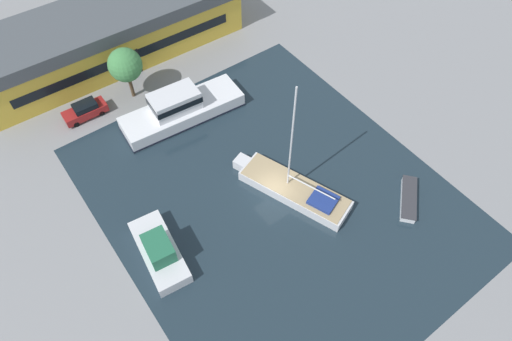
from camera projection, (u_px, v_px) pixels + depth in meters
name	position (u px, v px, depth m)	size (l,w,h in m)	color
ground_plane	(273.00, 195.00, 40.85)	(440.00, 440.00, 0.00)	gray
water_canal	(273.00, 195.00, 40.85)	(27.73, 33.35, 0.01)	#1E2D38
warehouse_building	(110.00, 33.00, 50.38)	(30.30, 9.59, 5.81)	gold
quay_tree_near_building	(125.00, 65.00, 45.31)	(3.42, 3.42, 5.85)	brown
parked_car	(85.00, 110.00, 46.09)	(4.41, 1.82, 1.65)	maroon
sailboat_moored	(293.00, 189.00, 40.51)	(6.26, 11.37, 12.39)	silver
motor_cruiser	(180.00, 109.00, 45.69)	(12.78, 4.89, 3.44)	white
small_dinghy	(408.00, 199.00, 40.14)	(4.36, 4.01, 0.73)	white
cabin_boat	(159.00, 251.00, 36.46)	(3.53, 7.16, 2.67)	silver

